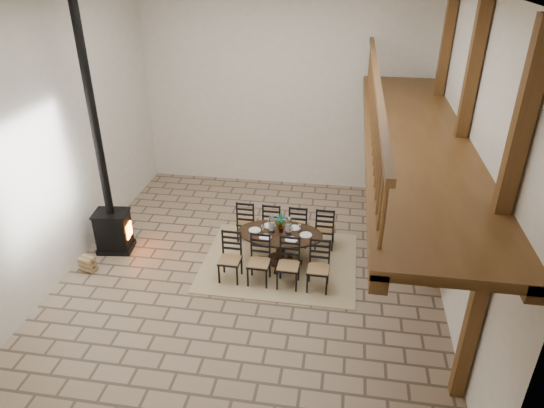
% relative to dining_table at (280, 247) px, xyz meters
% --- Properties ---
extents(ground, '(8.00, 8.00, 0.00)m').
position_rel_dining_table_xyz_m(ground, '(-0.48, -0.28, -0.35)').
color(ground, gray).
rests_on(ground, ground).
extents(room_shell, '(7.02, 8.02, 5.01)m').
position_rel_dining_table_xyz_m(room_shell, '(0.71, -0.28, 2.66)').
color(room_shell, white).
rests_on(room_shell, ground).
extents(rug, '(3.00, 2.50, 0.02)m').
position_rel_dining_table_xyz_m(rug, '(-0.00, -0.00, -0.34)').
color(rug, tan).
rests_on(rug, ground).
extents(dining_table, '(2.07, 1.87, 1.06)m').
position_rel_dining_table_xyz_m(dining_table, '(0.00, 0.00, 0.00)').
color(dining_table, black).
rests_on(dining_table, ground).
extents(wood_stove, '(0.74, 0.60, 5.00)m').
position_rel_dining_table_xyz_m(wood_stove, '(-3.41, -0.08, 0.77)').
color(wood_stove, black).
rests_on(wood_stove, ground).
extents(log_basket, '(0.54, 0.54, 0.45)m').
position_rel_dining_table_xyz_m(log_basket, '(-3.39, 0.03, -0.16)').
color(log_basket, brown).
rests_on(log_basket, ground).
extents(log_stack, '(0.34, 0.27, 0.31)m').
position_rel_dining_table_xyz_m(log_stack, '(-3.62, -0.87, -0.20)').
color(log_stack, '#9B7C57').
rests_on(log_stack, ground).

